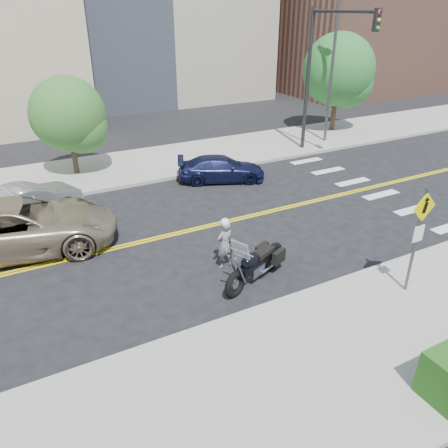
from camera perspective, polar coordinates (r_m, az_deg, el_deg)
The scene contains 14 objects.
ground_plane at distance 15.42m, azimuth -6.20°, elevation -1.25°, with size 120.00×120.00×0.00m, color black.
sidewalk_near at distance 10.08m, azimuth 11.25°, elevation -18.67°, with size 60.00×5.00×0.15m, color #9E9B91.
sidewalk_far at distance 22.00m, azimuth -13.76°, elevation 7.02°, with size 60.00×5.00×0.15m, color #9E9B91.
building_right at distance 45.04m, azimuth 16.78°, elevation 24.10°, with size 14.00×12.00×12.00m, color #8C5947.
lamp_post at distance 25.79m, azimuth 13.93°, elevation 19.16°, with size 0.16×0.16×8.00m, color #4C4C51.
traffic_light at distance 23.37m, azimuth 12.54°, elevation 19.89°, with size 0.28×4.50×7.00m.
pedestrian_sign at distance 12.30m, azimuth 24.05°, elevation -0.88°, with size 0.78×0.08×3.00m.
motorcyclist at distance 13.03m, azimuth 0.12°, elevation -2.52°, with size 0.61×0.45×1.64m.
motorcycle at distance 12.44m, azimuth 4.22°, elevation -4.21°, with size 2.64×0.80×1.61m, color black, non-canonical shape.
suv at distance 15.38m, azimuth -25.31°, elevation -0.34°, with size 2.83×6.14×1.71m, color tan.
parked_car_silver at distance 17.84m, azimuth -24.20°, elevation 2.74°, with size 1.37×3.93×1.30m, color #9B9FA2.
parked_car_blue at distance 19.90m, azimuth -0.35°, elevation 7.24°, with size 1.59×3.91×1.13m, color #161B43.
tree_far_a at distance 21.09m, azimuth -19.73°, elevation 13.32°, with size 3.31×3.31×4.52m.
tree_far_b at distance 28.50m, azimuth 14.72°, elevation 18.92°, with size 4.26×4.26×5.90m.
Camera 1 is at (-4.91, -12.74, 7.15)m, focal length 35.00 mm.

